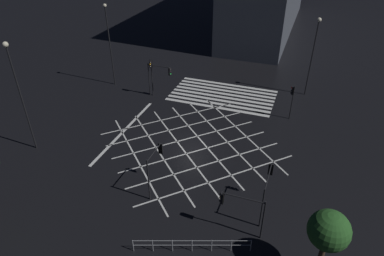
# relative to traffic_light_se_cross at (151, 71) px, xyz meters

# --- Properties ---
(ground_plane) EXTENTS (200.00, 200.00, 0.00)m
(ground_plane) POSITION_rel_traffic_light_se_cross_xyz_m (-7.97, 8.12, -3.25)
(ground_plane) COLOR black
(road_markings) EXTENTS (18.57, 23.71, 0.01)m
(road_markings) POSITION_rel_traffic_light_se_cross_xyz_m (-7.63, 1.17, -3.25)
(road_markings) COLOR silver
(road_markings) RESTS_ON ground_plane
(traffic_light_se_cross) EXTENTS (0.36, 0.39, 4.58)m
(traffic_light_se_cross) POSITION_rel_traffic_light_se_cross_xyz_m (0.00, 0.00, 0.00)
(traffic_light_se_cross) COLOR black
(traffic_light_se_cross) RESTS_ON ground_plane
(traffic_light_median_north) EXTENTS (0.36, 2.65, 3.86)m
(traffic_light_median_north) POSITION_rel_traffic_light_se_cross_xyz_m (-7.38, 14.75, -0.41)
(traffic_light_median_north) COLOR black
(traffic_light_median_north) RESTS_ON ground_plane
(traffic_light_sw_main) EXTENTS (0.39, 0.36, 3.84)m
(traffic_light_sw_main) POSITION_rel_traffic_light_se_cross_xyz_m (-16.12, -0.03, -0.51)
(traffic_light_sw_main) COLOR black
(traffic_light_sw_main) RESTS_ON ground_plane
(traffic_light_se_main) EXTENTS (2.96, 0.36, 4.05)m
(traffic_light_se_main) POSITION_rel_traffic_light_se_cross_xyz_m (-1.13, -0.04, -0.25)
(traffic_light_se_main) COLOR black
(traffic_light_se_main) RESTS_ON ground_plane
(traffic_light_nw_cross) EXTENTS (0.36, 3.22, 3.55)m
(traffic_light_nw_cross) POSITION_rel_traffic_light_se_cross_xyz_m (-15.89, 14.20, -0.61)
(traffic_light_nw_cross) COLOR black
(traffic_light_nw_cross) RESTS_ON ground_plane
(traffic_light_nw_main) EXTENTS (3.11, 0.36, 3.41)m
(traffic_light_nw_main) POSITION_rel_traffic_light_se_cross_xyz_m (-14.44, 16.94, -0.72)
(traffic_light_nw_main) COLOR black
(traffic_light_nw_main) RESTS_ON ground_plane
(street_lamp_east) EXTENTS (0.47, 0.47, 10.31)m
(street_lamp_east) POSITION_rel_traffic_light_se_cross_xyz_m (5.75, 13.59, 3.47)
(street_lamp_east) COLOR black
(street_lamp_east) RESTS_ON ground_plane
(street_lamp_west) EXTENTS (0.49, 0.49, 9.25)m
(street_lamp_west) POSITION_rel_traffic_light_se_cross_xyz_m (-17.36, -6.58, 3.02)
(street_lamp_west) COLOR black
(street_lamp_west) RESTS_ON ground_plane
(street_lamp_far) EXTENTS (0.41, 0.41, 10.06)m
(street_lamp_far) POSITION_rel_traffic_light_se_cross_xyz_m (5.99, -1.26, 2.96)
(street_lamp_far) COLOR black
(street_lamp_far) RESTS_ON ground_plane
(street_tree_near) EXTENTS (2.41, 2.41, 5.14)m
(street_tree_near) POSITION_rel_traffic_light_se_cross_xyz_m (-19.87, 18.54, 0.62)
(street_tree_near) COLOR #473323
(street_tree_near) RESTS_ON ground_plane
(pedestrian_railing) EXTENTS (7.30, 2.66, 1.05)m
(pedestrian_railing) POSITION_rel_traffic_light_se_cross_xyz_m (-12.09, 19.56, -2.59)
(pedestrian_railing) COLOR #9EA0A5
(pedestrian_railing) RESTS_ON ground_plane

